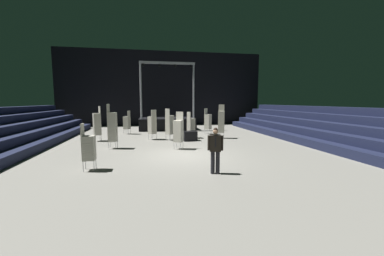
{
  "coord_description": "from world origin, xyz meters",
  "views": [
    {
      "loc": [
        -1.69,
        -10.98,
        2.62
      ],
      "look_at": [
        0.26,
        -0.51,
        1.4
      ],
      "focal_mm": 21.87,
      "sensor_mm": 36.0,
      "label": 1
    }
  ],
  "objects_px": {
    "chair_stack_front_left": "(221,122)",
    "chair_stack_rear_right": "(97,124)",
    "man_with_tie": "(215,148)",
    "chair_stack_mid_left": "(127,122)",
    "chair_stack_aisle_right": "(208,121)",
    "chair_stack_front_right": "(112,126)",
    "stage_riser": "(167,122)",
    "chair_stack_aisle_left": "(89,147)",
    "chair_stack_mid_right": "(152,125)",
    "chair_stack_rear_left": "(170,124)",
    "equipment_road_case": "(190,136)",
    "chair_stack_mid_centre": "(178,131)",
    "chair_stack_rear_centre": "(191,125)"
  },
  "relations": [
    {
      "from": "chair_stack_front_left",
      "to": "chair_stack_mid_centre",
      "type": "bearing_deg",
      "value": 62.05
    },
    {
      "from": "chair_stack_mid_left",
      "to": "chair_stack_rear_right",
      "type": "distance_m",
      "value": 3.5
    },
    {
      "from": "chair_stack_aisle_left",
      "to": "chair_stack_rear_centre",
      "type": "bearing_deg",
      "value": 142.24
    },
    {
      "from": "stage_riser",
      "to": "chair_stack_rear_right",
      "type": "relative_size",
      "value": 2.6
    },
    {
      "from": "chair_stack_rear_left",
      "to": "equipment_road_case",
      "type": "relative_size",
      "value": 2.37
    },
    {
      "from": "man_with_tie",
      "to": "chair_stack_rear_left",
      "type": "relative_size",
      "value": 0.79
    },
    {
      "from": "chair_stack_front_right",
      "to": "chair_stack_rear_centre",
      "type": "height_order",
      "value": "chair_stack_front_right"
    },
    {
      "from": "chair_stack_rear_centre",
      "to": "chair_stack_aisle_right",
      "type": "height_order",
      "value": "chair_stack_aisle_right"
    },
    {
      "from": "chair_stack_front_right",
      "to": "chair_stack_aisle_left",
      "type": "xyz_separation_m",
      "value": [
        -0.28,
        -4.16,
        -0.34
      ]
    },
    {
      "from": "chair_stack_mid_right",
      "to": "chair_stack_rear_centre",
      "type": "relative_size",
      "value": 1.09
    },
    {
      "from": "chair_stack_front_right",
      "to": "chair_stack_mid_right",
      "type": "bearing_deg",
      "value": 147.94
    },
    {
      "from": "man_with_tie",
      "to": "equipment_road_case",
      "type": "bearing_deg",
      "value": -77.52
    },
    {
      "from": "chair_stack_rear_left",
      "to": "chair_stack_aisle_right",
      "type": "height_order",
      "value": "chair_stack_rear_left"
    },
    {
      "from": "chair_stack_mid_left",
      "to": "chair_stack_aisle_right",
      "type": "height_order",
      "value": "chair_stack_aisle_right"
    },
    {
      "from": "chair_stack_front_right",
      "to": "chair_stack_mid_right",
      "type": "height_order",
      "value": "chair_stack_front_right"
    },
    {
      "from": "stage_riser",
      "to": "chair_stack_mid_left",
      "type": "bearing_deg",
      "value": -142.79
    },
    {
      "from": "chair_stack_aisle_right",
      "to": "chair_stack_aisle_left",
      "type": "bearing_deg",
      "value": 5.66
    },
    {
      "from": "stage_riser",
      "to": "man_with_tie",
      "type": "distance_m",
      "value": 13.89
    },
    {
      "from": "stage_riser",
      "to": "chair_stack_front_left",
      "type": "xyz_separation_m",
      "value": [
        3.36,
        -6.02,
        0.55
      ]
    },
    {
      "from": "chair_stack_rear_left",
      "to": "equipment_road_case",
      "type": "height_order",
      "value": "chair_stack_rear_left"
    },
    {
      "from": "equipment_road_case",
      "to": "chair_stack_mid_left",
      "type": "bearing_deg",
      "value": 137.26
    },
    {
      "from": "chair_stack_mid_right",
      "to": "chair_stack_front_left",
      "type": "bearing_deg",
      "value": -39.9
    },
    {
      "from": "man_with_tie",
      "to": "chair_stack_front_left",
      "type": "distance_m",
      "value": 8.31
    },
    {
      "from": "chair_stack_mid_left",
      "to": "chair_stack_rear_right",
      "type": "height_order",
      "value": "chair_stack_rear_right"
    },
    {
      "from": "chair_stack_mid_right",
      "to": "chair_stack_rear_left",
      "type": "bearing_deg",
      "value": -56.54
    },
    {
      "from": "chair_stack_front_right",
      "to": "equipment_road_case",
      "type": "xyz_separation_m",
      "value": [
        4.66,
        1.78,
        -0.92
      ]
    },
    {
      "from": "chair_stack_rear_left",
      "to": "chair_stack_aisle_right",
      "type": "distance_m",
      "value": 4.0
    },
    {
      "from": "chair_stack_rear_left",
      "to": "chair_stack_rear_centre",
      "type": "height_order",
      "value": "chair_stack_rear_left"
    },
    {
      "from": "stage_riser",
      "to": "chair_stack_mid_left",
      "type": "distance_m",
      "value": 4.28
    },
    {
      "from": "chair_stack_mid_centre",
      "to": "chair_stack_mid_left",
      "type": "bearing_deg",
      "value": -34.2
    },
    {
      "from": "chair_stack_rear_left",
      "to": "man_with_tie",
      "type": "bearing_deg",
      "value": -30.55
    },
    {
      "from": "chair_stack_mid_right",
      "to": "chair_stack_mid_centre",
      "type": "distance_m",
      "value": 3.79
    },
    {
      "from": "chair_stack_mid_centre",
      "to": "equipment_road_case",
      "type": "distance_m",
      "value": 2.91
    },
    {
      "from": "chair_stack_front_left",
      "to": "chair_stack_mid_left",
      "type": "bearing_deg",
      "value": -7.81
    },
    {
      "from": "chair_stack_front_left",
      "to": "chair_stack_rear_right",
      "type": "height_order",
      "value": "chair_stack_front_left"
    },
    {
      "from": "man_with_tie",
      "to": "chair_stack_mid_centre",
      "type": "relative_size",
      "value": 0.82
    },
    {
      "from": "chair_stack_rear_right",
      "to": "chair_stack_aisle_right",
      "type": "relative_size",
      "value": 1.12
    },
    {
      "from": "chair_stack_front_right",
      "to": "chair_stack_mid_right",
      "type": "distance_m",
      "value": 3.51
    },
    {
      "from": "chair_stack_front_left",
      "to": "chair_stack_aisle_left",
      "type": "bearing_deg",
      "value": 61.02
    },
    {
      "from": "chair_stack_front_left",
      "to": "equipment_road_case",
      "type": "height_order",
      "value": "chair_stack_front_left"
    },
    {
      "from": "man_with_tie",
      "to": "chair_stack_rear_left",
      "type": "height_order",
      "value": "chair_stack_rear_left"
    },
    {
      "from": "chair_stack_mid_left",
      "to": "chair_stack_aisle_left",
      "type": "distance_m",
      "value": 10.01
    },
    {
      "from": "chair_stack_rear_centre",
      "to": "chair_stack_front_right",
      "type": "bearing_deg",
      "value": -84.97
    },
    {
      "from": "chair_stack_front_right",
      "to": "chair_stack_mid_left",
      "type": "relative_size",
      "value": 1.32
    },
    {
      "from": "man_with_tie",
      "to": "chair_stack_mid_left",
      "type": "bearing_deg",
      "value": -55.08
    },
    {
      "from": "chair_stack_aisle_left",
      "to": "man_with_tie",
      "type": "bearing_deg",
      "value": 73.12
    },
    {
      "from": "man_with_tie",
      "to": "chair_stack_mid_left",
      "type": "relative_size",
      "value": 0.9
    },
    {
      "from": "chair_stack_aisle_left",
      "to": "equipment_road_case",
      "type": "height_order",
      "value": "chair_stack_aisle_left"
    },
    {
      "from": "chair_stack_rear_left",
      "to": "chair_stack_rear_centre",
      "type": "xyz_separation_m",
      "value": [
        1.57,
        0.6,
        -0.13
      ]
    },
    {
      "from": "chair_stack_rear_right",
      "to": "chair_stack_aisle_left",
      "type": "height_order",
      "value": "chair_stack_rear_right"
    }
  ]
}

